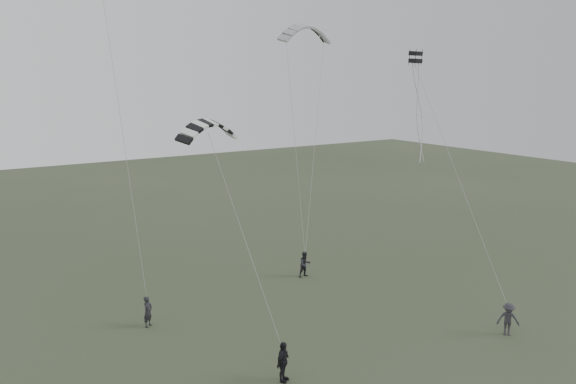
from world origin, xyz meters
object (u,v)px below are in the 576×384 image
flyer_right (305,264)px  kite_pale_large (306,26)px  kite_box (416,57)px  flyer_left (148,312)px  flyer_center (283,362)px  flyer_far (508,319)px  kite_striped (208,123)px

flyer_right → kite_pale_large: bearing=58.4°
kite_pale_large → kite_box: 10.17m
flyer_left → flyer_center: (3.09, -8.68, 0.07)m
flyer_right → flyer_center: (-8.40, -10.43, 0.05)m
flyer_right → flyer_far: flyer_far is taller
flyer_far → kite_striped: size_ratio=0.52×
flyer_left → flyer_center: size_ratio=0.92×
kite_pale_large → kite_box: kite_pale_large is taller
flyer_far → kite_box: kite_box is taller
kite_striped → flyer_right: bearing=10.6°
kite_pale_large → kite_striped: size_ratio=1.28×
flyer_center → flyer_left: bearing=76.3°
flyer_far → kite_striped: (-12.89, 8.27, 10.18)m
kite_pale_large → flyer_right: bearing=-126.8°
flyer_center → kite_box: (13.50, 6.09, 13.49)m
kite_striped → kite_box: 14.52m
flyer_far → kite_pale_large: size_ratio=0.41×
flyer_far → kite_box: bearing=124.0°
flyer_left → flyer_right: size_ratio=0.98×
kite_pale_large → flyer_left: bearing=-157.3°
kite_pale_large → kite_striped: kite_pale_large is taller
flyer_center → kite_box: kite_box is taller
flyer_center → kite_pale_large: 25.55m
flyer_right → flyer_far: 13.53m
flyer_left → kite_striped: 10.91m
kite_pale_large → kite_striped: (-12.71, -10.12, -5.84)m
flyer_left → flyer_right: bearing=-29.0°
flyer_far → kite_box: (1.23, 8.63, 13.53)m
flyer_far → flyer_right: bearing=148.7°
kite_pale_large → flyer_center: bearing=-129.9°
flyer_center → kite_striped: kite_striped is taller
flyer_far → flyer_center: bearing=-149.6°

